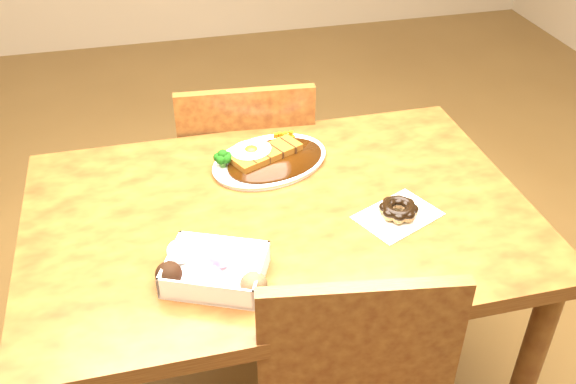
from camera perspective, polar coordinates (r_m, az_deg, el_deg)
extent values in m
cube|color=#502110|center=(1.55, -0.77, -2.23)|extent=(1.20, 0.80, 0.04)
cylinder|color=#502110|center=(2.04, -18.02, -7.02)|extent=(0.06, 0.06, 0.71)
cylinder|color=#502110|center=(2.18, 11.18, -2.62)|extent=(0.06, 0.06, 0.71)
cube|color=#502110|center=(2.20, -3.93, 0.91)|extent=(0.45, 0.45, 0.04)
cylinder|color=#502110|center=(2.49, -0.22, -0.83)|extent=(0.04, 0.04, 0.41)
cylinder|color=#502110|center=(2.47, -8.05, -1.55)|extent=(0.04, 0.04, 0.41)
cylinder|color=#502110|center=(2.22, 1.13, -5.95)|extent=(0.04, 0.04, 0.41)
cylinder|color=#502110|center=(2.20, -7.67, -6.81)|extent=(0.04, 0.04, 0.41)
cube|color=#502110|center=(1.91, -3.64, 3.65)|extent=(0.40, 0.06, 0.40)
cube|color=#502110|center=(1.32, 6.27, -14.62)|extent=(0.40, 0.09, 0.40)
ellipsoid|color=white|center=(1.70, -1.61, 2.76)|extent=(0.38, 0.32, 0.01)
ellipsoid|color=black|center=(1.69, -1.14, 2.85)|extent=(0.32, 0.27, 0.01)
cube|color=#6B380C|center=(1.69, -1.89, 3.37)|extent=(0.20, 0.14, 0.02)
ellipsoid|color=white|center=(1.69, -3.29, 3.74)|extent=(0.14, 0.13, 0.01)
ellipsoid|color=#FFB214|center=(1.68, -3.29, 3.77)|extent=(0.04, 0.04, 0.02)
cube|color=white|center=(1.34, -6.45, -6.84)|extent=(0.25, 0.22, 0.05)
ellipsoid|color=black|center=(1.34, -10.56, -7.17)|extent=(0.06, 0.06, 0.05)
ellipsoid|color=pink|center=(1.31, -6.88, -7.69)|extent=(0.06, 0.06, 0.05)
ellipsoid|color=black|center=(1.30, -3.07, -8.21)|extent=(0.06, 0.06, 0.05)
ellipsoid|color=beige|center=(1.39, -9.62, -5.23)|extent=(0.06, 0.06, 0.05)
ellipsoid|color=pink|center=(1.36, -6.07, -5.70)|extent=(0.06, 0.06, 0.05)
cube|color=silver|center=(1.54, 9.74, -2.09)|extent=(0.22, 0.20, 0.00)
torus|color=olive|center=(1.53, 9.80, -1.60)|extent=(0.12, 0.12, 0.03)
torus|color=black|center=(1.52, 9.83, -1.35)|extent=(0.11, 0.11, 0.02)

